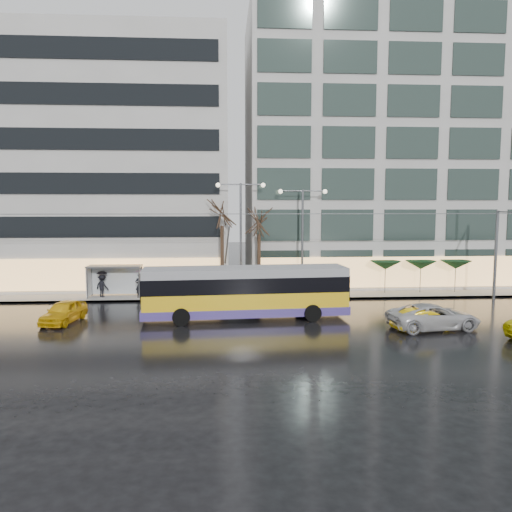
{
  "coord_description": "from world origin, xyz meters",
  "views": [
    {
      "loc": [
        0.65,
        -29.23,
        7.46
      ],
      "look_at": [
        2.85,
        5.0,
        3.91
      ],
      "focal_mm": 35.0,
      "sensor_mm": 36.0,
      "label": 1
    }
  ],
  "objects": [
    {
      "name": "sidewalk",
      "position": [
        2.0,
        14.0,
        0.07
      ],
      "size": [
        80.0,
        10.0,
        0.15
      ],
      "primitive_type": "cube",
      "color": "gray",
      "rests_on": "ground"
    },
    {
      "name": "kerb",
      "position": [
        2.0,
        9.05,
        0.07
      ],
      "size": [
        80.0,
        0.1,
        0.15
      ],
      "primitive_type": "cube",
      "color": "slate",
      "rests_on": "ground"
    },
    {
      "name": "tree_a",
      "position": [
        0.5,
        11.0,
        7.09
      ],
      "size": [
        3.2,
        3.2,
        8.4
      ],
      "color": "black",
      "rests_on": "sidewalk"
    },
    {
      "name": "pedestrian_b",
      "position": [
        -6.06,
        11.41,
        0.96
      ],
      "size": [
        0.82,
        0.65,
        1.61
      ],
      "color": "black",
      "rests_on": "sidewalk"
    },
    {
      "name": "street_lamp_near",
      "position": [
        2.0,
        10.8,
        5.99
      ],
      "size": [
        3.96,
        0.36,
        9.03
      ],
      "color": "#595B60",
      "rests_on": "sidewalk"
    },
    {
      "name": "bus_shelter",
      "position": [
        -8.38,
        10.69,
        1.96
      ],
      "size": [
        4.2,
        1.6,
        2.51
      ],
      "color": "#595B60",
      "rests_on": "sidewalk"
    },
    {
      "name": "catenary",
      "position": [
        1.0,
        7.94,
        4.25
      ],
      "size": [
        42.24,
        5.12,
        7.0
      ],
      "color": "#595B60",
      "rests_on": "ground"
    },
    {
      "name": "ground",
      "position": [
        0.0,
        0.0,
        0.0
      ],
      "size": [
        140.0,
        140.0,
        0.0
      ],
      "primitive_type": "plane",
      "color": "black",
      "rests_on": "ground"
    },
    {
      "name": "parasol_c",
      "position": [
        20.0,
        11.0,
        2.45
      ],
      "size": [
        2.5,
        2.5,
        2.65
      ],
      "color": "#595B60",
      "rests_on": "sidewalk"
    },
    {
      "name": "tree_b",
      "position": [
        3.5,
        11.2,
        6.4
      ],
      "size": [
        3.2,
        3.2,
        7.7
      ],
      "color": "black",
      "rests_on": "sidewalk"
    },
    {
      "name": "sedan_silver",
      "position": [
        13.19,
        -0.6,
        0.76
      ],
      "size": [
        5.76,
        3.18,
        1.53
      ],
      "primitive_type": "imported",
      "rotation": [
        0.0,
        0.0,
        1.69
      ],
      "color": "#B3B3B8",
      "rests_on": "ground"
    },
    {
      "name": "building_right",
      "position": [
        19.0,
        19.0,
        12.65
      ],
      "size": [
        32.0,
        14.0,
        25.0
      ],
      "primitive_type": "cube",
      "color": "#9F9C98",
      "rests_on": "sidewalk"
    },
    {
      "name": "parasol_a",
      "position": [
        14.0,
        11.0,
        2.45
      ],
      "size": [
        2.5,
        2.5,
        2.65
      ],
      "color": "#595B60",
      "rests_on": "sidewalk"
    },
    {
      "name": "parasol_b",
      "position": [
        17.0,
        11.0,
        2.45
      ],
      "size": [
        2.5,
        2.5,
        2.65
      ],
      "color": "#595B60",
      "rests_on": "sidewalk"
    },
    {
      "name": "building_left",
      "position": [
        -16.0,
        19.0,
        11.15
      ],
      "size": [
        34.0,
        14.0,
        22.0
      ],
      "primitive_type": "cube",
      "color": "#9F9C98",
      "rests_on": "sidewalk"
    },
    {
      "name": "trolleybus",
      "position": [
        2.03,
        2.85,
        1.66
      ],
      "size": [
        13.41,
        5.43,
        6.15
      ],
      "color": "gold",
      "rests_on": "ground"
    },
    {
      "name": "pedestrian_c",
      "position": [
        -9.01,
        10.48,
        1.27
      ],
      "size": [
        1.34,
        1.15,
        2.11
      ],
      "color": "black",
      "rests_on": "sidewalk"
    },
    {
      "name": "taxi_a",
      "position": [
        -9.51,
        2.47,
        0.7
      ],
      "size": [
        2.31,
        4.33,
        1.4
      ],
      "primitive_type": "imported",
      "rotation": [
        0.0,
        0.0,
        -0.16
      ],
      "color": "#DCA50B",
      "rests_on": "ground"
    },
    {
      "name": "street_lamp_far",
      "position": [
        7.0,
        10.8,
        5.71
      ],
      "size": [
        3.96,
        0.36,
        8.53
      ],
      "color": "#595B60",
      "rests_on": "sidewalk"
    },
    {
      "name": "taxi_b",
      "position": [
        12.51,
        -0.88,
        0.64
      ],
      "size": [
        4.1,
        2.17,
        1.28
      ],
      "primitive_type": "imported",
      "rotation": [
        0.0,
        0.0,
        1.79
      ],
      "color": "yellow",
      "rests_on": "ground"
    },
    {
      "name": "pedestrian_a",
      "position": [
        -6.0,
        10.09,
        1.56
      ],
      "size": [
        1.03,
        1.05,
        2.19
      ],
      "color": "black",
      "rests_on": "sidewalk"
    }
  ]
}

